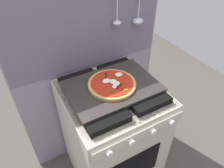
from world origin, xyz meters
TOP-DOWN VIEW (x-y plane):
  - ground_plane at (0.00, 0.00)m, footprint 4.00×4.00m
  - kitchen_backsplash at (0.00, 0.33)m, footprint 1.10×0.09m
  - stove at (-0.00, -0.00)m, footprint 0.60×0.64m
  - baking_tray at (0.00, 0.00)m, footprint 0.54×0.38m
  - pizza_left at (0.00, 0.00)m, footprint 0.29×0.29m

SIDE VIEW (x-z plane):
  - ground_plane at x=0.00m, z-range 0.00..0.00m
  - stove at x=0.00m, z-range 0.00..0.90m
  - kitchen_backsplash at x=0.00m, z-range 0.01..1.56m
  - baking_tray at x=0.00m, z-range 0.90..0.92m
  - pizza_left at x=0.00m, z-range 0.91..0.94m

